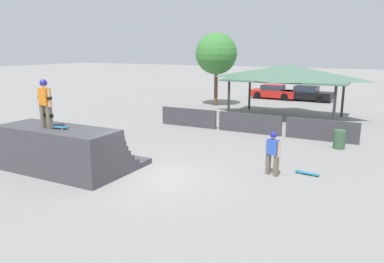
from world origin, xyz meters
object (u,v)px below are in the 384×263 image
object	(u,v)px
skater_on_deck	(45,100)
parked_car_black	(307,94)
skateboard_on_ground	(306,173)
tree_beside_pavilion	(216,54)
parked_car_red	(274,92)
bystander_walking	(273,150)
trash_bin	(339,139)
skateboard_on_deck	(58,127)

from	to	relation	value
skater_on_deck	parked_car_black	size ratio (longest dim) A/B	0.41
skateboard_on_ground	parked_car_black	size ratio (longest dim) A/B	0.20
tree_beside_pavilion	parked_car_red	distance (m)	7.62
bystander_walking	parked_car_black	distance (m)	20.75
skateboard_on_ground	parked_car_red	distance (m)	21.02
trash_bin	parked_car_black	bearing A→B (deg)	106.19
parked_car_black	bystander_walking	bearing A→B (deg)	-79.22
skater_on_deck	trash_bin	size ratio (longest dim) A/B	2.04
skater_on_deck	skateboard_on_ground	bearing A→B (deg)	34.66
skateboard_on_deck	tree_beside_pavilion	world-z (taller)	tree_beside_pavilion
skater_on_deck	parked_car_red	size ratio (longest dim) A/B	0.42
tree_beside_pavilion	parked_car_red	size ratio (longest dim) A/B	1.36
skateboard_on_deck	tree_beside_pavilion	size ratio (longest dim) A/B	0.15
skater_on_deck	parked_car_red	distance (m)	24.20
skater_on_deck	skateboard_on_ground	world-z (taller)	skater_on_deck
skateboard_on_deck	tree_beside_pavilion	distance (m)	18.06
bystander_walking	trash_bin	world-z (taller)	bystander_walking
skateboard_on_deck	tree_beside_pavilion	xyz separation A→B (m)	(-1.96, 17.80, 2.29)
skater_on_deck	tree_beside_pavilion	xyz separation A→B (m)	(-1.54, 17.93, 1.36)
skateboard_on_deck	parked_car_black	world-z (taller)	skateboard_on_deck
tree_beside_pavilion	trash_bin	distance (m)	14.43
trash_bin	parked_car_red	xyz separation A→B (m)	(-7.44, 15.49, 0.18)
bystander_walking	parked_car_red	world-z (taller)	bystander_walking
tree_beside_pavilion	parked_car_black	world-z (taller)	tree_beside_pavilion
parked_car_black	skateboard_on_ground	bearing A→B (deg)	-75.91
bystander_walking	parked_car_black	world-z (taller)	bystander_walking
trash_bin	parked_car_red	world-z (taller)	parked_car_red
bystander_walking	tree_beside_pavilion	world-z (taller)	tree_beside_pavilion
parked_car_red	bystander_walking	bearing A→B (deg)	-71.01
skater_on_deck	skateboard_on_ground	size ratio (longest dim) A/B	2.02
bystander_walking	skateboard_on_ground	distance (m)	1.55
bystander_walking	skateboard_on_deck	bearing A→B (deg)	46.96
skateboard_on_deck	bystander_walking	xyz separation A→B (m)	(6.76, 3.44, -0.80)
skater_on_deck	skateboard_on_ground	xyz separation A→B (m)	(8.27, 4.22, -2.62)
skateboard_on_deck	trash_bin	size ratio (longest dim) A/B	0.99
skateboard_on_deck	parked_car_red	bearing A→B (deg)	79.09
skateboard_on_deck	bystander_walking	distance (m)	7.63
skateboard_on_ground	parked_car_red	bearing A→B (deg)	-64.14
parked_car_red	parked_car_black	bearing A→B (deg)	4.07
tree_beside_pavilion	trash_bin	size ratio (longest dim) A/B	6.65
tree_beside_pavilion	parked_car_black	bearing A→B (deg)	46.52
skateboard_on_ground	parked_car_red	xyz separation A→B (m)	(-6.88, 19.85, 0.54)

